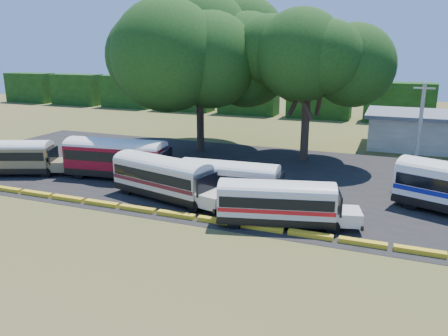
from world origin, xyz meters
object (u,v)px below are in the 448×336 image
(bus_beige, at_px, (9,155))
(bus_red, at_px, (119,156))
(bus_cream_west, at_px, (164,175))
(bus_white_red, at_px, (279,201))
(tree_west, at_px, (199,44))

(bus_beige, relative_size, bus_red, 0.88)
(bus_beige, height_order, bus_red, bus_red)
(bus_cream_west, bearing_deg, bus_white_red, 2.65)
(bus_beige, bearing_deg, bus_cream_west, -24.42)
(bus_beige, bearing_deg, bus_white_red, -27.71)
(bus_cream_west, height_order, bus_white_red, bus_cream_west)
(bus_red, distance_m, bus_cream_west, 7.06)
(bus_beige, height_order, bus_white_red, bus_beige)
(bus_white_red, relative_size, tree_west, 0.54)
(bus_red, distance_m, bus_white_red, 16.34)
(bus_red, relative_size, bus_white_red, 1.18)
(bus_white_red, bearing_deg, bus_cream_west, 154.75)
(bus_white_red, distance_m, tree_west, 24.25)
(bus_cream_west, height_order, tree_west, tree_west)
(bus_beige, xyz_separation_m, bus_red, (9.69, 2.55, 0.23))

